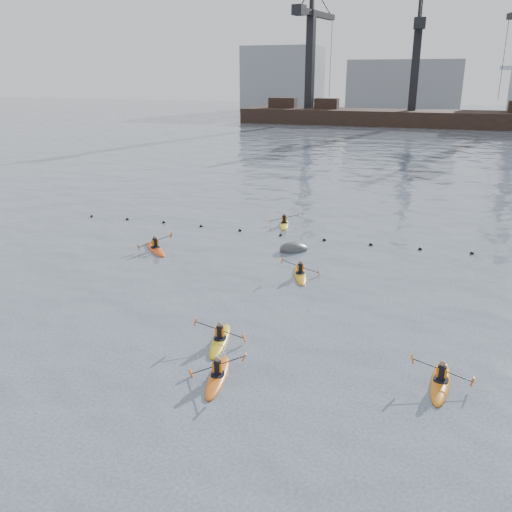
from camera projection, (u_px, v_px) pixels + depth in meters
The scene contains 11 objects.
ground at pixel (123, 450), 15.60m from camera, with size 400.00×400.00×0.00m, color #3B4A56.
float_line at pixel (303, 237), 35.91m from camera, with size 33.24×0.73×0.24m.
barge_pier at pixel (410, 116), 113.47m from camera, with size 72.00×19.30×29.50m.
skyline at pixel (433, 78), 146.39m from camera, with size 141.00×28.00×22.00m.
kayaker_0 at pixel (218, 376), 19.25m from camera, with size 2.10×3.09×1.19m.
kayaker_1 at pixel (220, 340), 21.86m from camera, with size 2.10×3.16×1.11m.
kayaker_2 at pixel (155, 248), 33.32m from camera, with size 2.83×2.74×1.10m.
kayaker_3 at pixel (300, 274), 29.04m from camera, with size 2.05×3.12×1.15m.
kayaker_4 at pixel (441, 381), 18.91m from camera, with size 2.16×3.21×1.06m.
kayaker_5 at pixel (284, 224), 38.83m from camera, with size 2.05×3.14×1.04m.
mooring_buoy at pixel (295, 250), 33.30m from camera, with size 2.07×1.22×1.03m, color #393B3E.
Camera 1 is at (7.93, -11.00, 10.28)m, focal length 38.00 mm.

